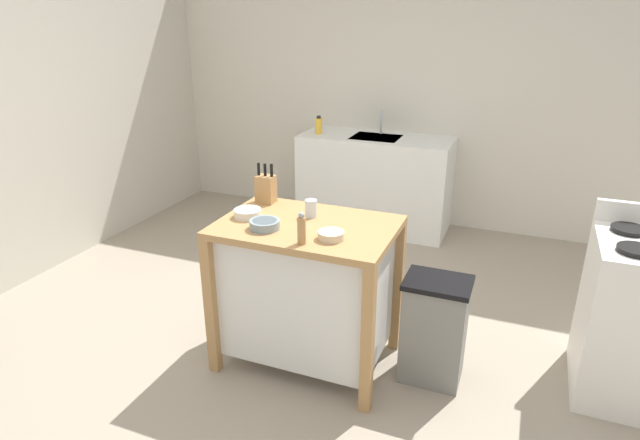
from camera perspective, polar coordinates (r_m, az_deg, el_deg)
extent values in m
plane|color=gray|center=(3.43, -2.54, -14.01)|extent=(6.14, 6.14, 0.00)
cube|color=beige|center=(5.28, 9.07, 13.75)|extent=(4.84, 0.10, 2.60)
cube|color=beige|center=(5.07, -24.09, 11.89)|extent=(0.10, 3.17, 2.60)
cube|color=#AD7F4C|center=(2.96, -1.44, -0.78)|extent=(0.99, 0.68, 0.04)
cube|color=silver|center=(3.13, -1.37, -7.45)|extent=(0.89, 0.58, 0.75)
cube|color=#AD7F4C|center=(3.12, -11.59, -9.11)|extent=(0.06, 0.06, 0.85)
cube|color=#AD7F4C|center=(2.78, 5.11, -12.91)|extent=(0.06, 0.06, 0.85)
cube|color=#AD7F4C|center=(3.58, -6.27, -4.56)|extent=(0.06, 0.06, 0.85)
cube|color=#AD7F4C|center=(3.29, 8.29, -7.18)|extent=(0.06, 0.06, 0.85)
cube|color=#AD7F4C|center=(3.28, -5.83, 3.31)|extent=(0.11, 0.09, 0.17)
cylinder|color=black|center=(3.26, -6.60, 5.45)|extent=(0.02, 0.02, 0.08)
cylinder|color=black|center=(3.24, -5.91, 5.38)|extent=(0.02, 0.02, 0.08)
cylinder|color=black|center=(3.22, -5.22, 5.33)|extent=(0.02, 0.02, 0.08)
cylinder|color=silver|center=(3.07, -7.76, 0.73)|extent=(0.16, 0.16, 0.05)
cylinder|color=gray|center=(3.06, -7.78, 1.09)|extent=(0.13, 0.13, 0.01)
cylinder|color=beige|center=(2.75, 1.19, -1.65)|extent=(0.14, 0.14, 0.04)
cylinder|color=gray|center=(2.74, 1.19, -1.30)|extent=(0.11, 0.11, 0.01)
cylinder|color=gray|center=(2.90, -5.95, -0.48)|extent=(0.16, 0.16, 0.05)
cylinder|color=#49555B|center=(2.89, -5.97, -0.09)|extent=(0.14, 0.14, 0.01)
cylinder|color=silver|center=(3.04, -0.97, 1.26)|extent=(0.07, 0.07, 0.10)
cylinder|color=#AD7F4C|center=(2.68, -1.99, -1.15)|extent=(0.04, 0.04, 0.14)
sphere|color=#99999E|center=(2.65, -2.01, 0.52)|extent=(0.03, 0.03, 0.03)
cube|color=slate|center=(3.13, 12.10, -11.68)|extent=(0.34, 0.26, 0.60)
cube|color=black|center=(2.97, 12.57, -6.58)|extent=(0.36, 0.28, 0.03)
cube|color=silver|center=(5.17, 5.89, 4.04)|extent=(1.42, 0.60, 0.90)
cube|color=silver|center=(5.04, 6.01, 8.68)|extent=(0.44, 0.36, 0.03)
cylinder|color=#B7BCC1|center=(5.16, 6.57, 10.39)|extent=(0.02, 0.02, 0.22)
cylinder|color=yellow|center=(5.13, -0.14, 10.04)|extent=(0.07, 0.07, 0.15)
cylinder|color=black|center=(5.11, -0.14, 10.98)|extent=(0.04, 0.04, 0.02)
cylinder|color=black|center=(3.01, 30.83, -2.78)|extent=(0.18, 0.18, 0.02)
cylinder|color=black|center=(3.27, 30.22, -0.89)|extent=(0.18, 0.18, 0.02)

